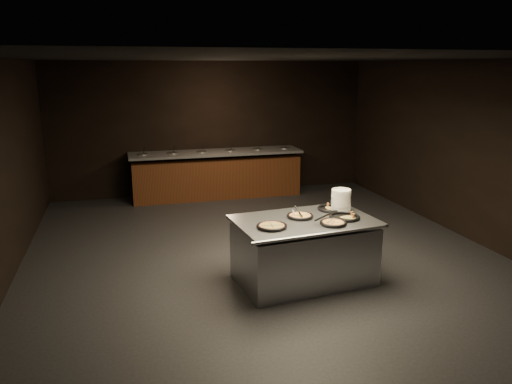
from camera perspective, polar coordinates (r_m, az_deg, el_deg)
room at (r=7.31m, az=0.69°, el=3.63°), size 7.02×8.02×2.92m
salad_bar at (r=10.91m, az=-4.51°, el=1.72°), size 3.70×0.83×1.18m
serving_counter at (r=6.66m, az=5.49°, el=-6.80°), size 1.89×1.32×0.86m
plate_stack at (r=6.94m, az=9.69°, el=-0.94°), size 0.26×0.26×0.30m
pan_veggie_whole at (r=6.16m, az=1.81°, el=-3.92°), size 0.38×0.38×0.04m
pan_cheese_whole at (r=6.60m, az=5.05°, el=-2.74°), size 0.35×0.35×0.04m
pan_cheese_slices_a at (r=6.99m, az=8.50°, el=-1.88°), size 0.36×0.36×0.04m
pan_cheese_slices_b at (r=6.36m, az=8.82°, el=-3.51°), size 0.34×0.34×0.04m
pan_veggie_slices at (r=6.63m, az=10.07°, el=-2.82°), size 0.40×0.40×0.04m
server_left at (r=6.59m, az=4.60°, el=-2.30°), size 0.15×0.29×0.15m
server_right at (r=6.30m, az=8.10°, el=-3.05°), size 0.34×0.18×0.17m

